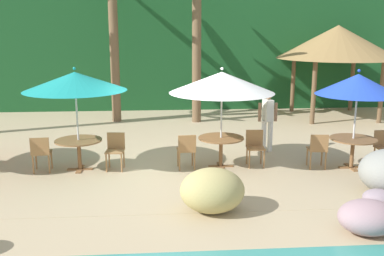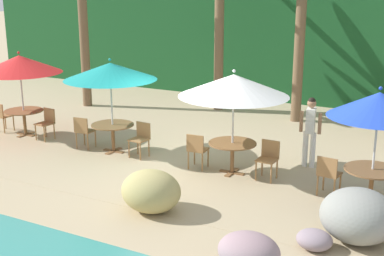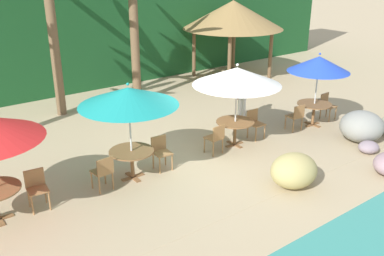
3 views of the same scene
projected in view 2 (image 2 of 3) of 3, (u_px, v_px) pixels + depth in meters
The scene contains 21 objects.
ground_plane at pixel (182, 166), 12.57m from camera, with size 120.00×120.00×0.00m, color tan.
terrace_deck at pixel (182, 166), 12.57m from camera, with size 18.00×5.20×0.01m.
foliage_backdrop at pixel (299, 18), 19.43m from camera, with size 28.00×2.40×6.00m.
rock_seawall at pixel (212, 210), 9.26m from camera, with size 15.73×3.29×0.92m.
umbrella_red at pixel (19, 64), 14.59m from camera, with size 2.35×2.35×2.43m.
dining_table_red at pixel (24, 115), 14.98m from camera, with size 1.10×1.10×0.74m.
chair_red_seaward at pixel (47, 121), 14.62m from camera, with size 0.46×0.47×0.87m.
chair_red_inland at pixel (1, 115), 15.34m from camera, with size 0.43×0.44×0.87m.
umbrella_teal at pixel (110, 71), 13.09m from camera, with size 2.36×2.36×2.45m.
dining_table_teal at pixel (113, 129), 13.50m from camera, with size 1.10×1.10×0.74m.
chair_teal_seaward at pixel (141, 137), 13.15m from camera, with size 0.45×0.46×0.87m.
chair_teal_inland at pixel (83, 130), 13.77m from camera, with size 0.45×0.46×0.87m.
umbrella_white at pixel (234, 85), 11.56m from camera, with size 2.49×2.49×2.42m.
dining_table_white at pixel (232, 148), 11.95m from camera, with size 1.10×1.10×0.74m.
chair_white_seaward at pixel (268, 157), 11.65m from camera, with size 0.43×0.44×0.87m.
chair_white_inland at pixel (197, 148), 12.23m from camera, with size 0.45×0.46×0.87m.
umbrella_blue at pixel (379, 105), 9.87m from camera, with size 1.94×1.94×2.39m.
dining_table_blue at pixel (372, 175), 10.25m from camera, with size 1.10×1.10×0.74m.
chair_blue_inland at pixel (328, 173), 10.66m from camera, with size 0.46×0.47×0.87m.
palm_tree_third at pixel (301, 13), 15.85m from camera, with size 3.19×3.31×5.03m.
waiter_in_white at pixel (310, 127), 12.27m from camera, with size 0.52×0.37×1.70m.
Camera 2 is at (5.78, -10.37, 4.25)m, focal length 48.85 mm.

